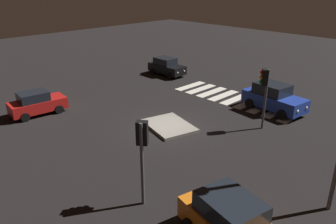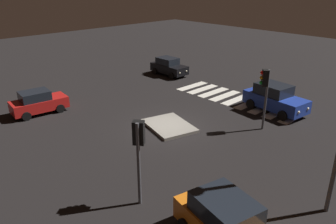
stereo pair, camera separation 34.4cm
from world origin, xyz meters
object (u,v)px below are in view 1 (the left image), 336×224
object	(u,v)px
car_black	(166,67)
traffic_light_south	(264,84)
traffic_light_west	(142,142)
traffic_island	(169,126)
car_red	(37,103)
car_blue	(274,98)

from	to	relation	value
car_black	traffic_light_south	world-z (taller)	traffic_light_south
traffic_light_west	car_black	bearing A→B (deg)	5.14
traffic_island	car_red	world-z (taller)	car_red
car_blue	car_red	distance (m)	16.10
traffic_light_south	traffic_light_west	size ratio (longest dim) A/B	1.03
car_red	traffic_light_west	world-z (taller)	traffic_light_west
car_blue	car_black	size ratio (longest dim) A/B	1.20
car_black	car_red	bearing A→B (deg)	-86.00
car_black	traffic_light_west	world-z (taller)	traffic_light_west
car_red	traffic_light_south	world-z (taller)	traffic_light_south
car_red	traffic_light_west	bearing A→B (deg)	-89.22
traffic_island	car_blue	size ratio (longest dim) A/B	0.82
traffic_island	traffic_light_west	distance (m)	7.89
traffic_island	traffic_light_south	xyz separation A→B (m)	(-4.01, -3.86, 2.73)
car_red	car_black	bearing A→B (deg)	9.72
car_blue	traffic_light_west	distance (m)	13.23
car_black	traffic_light_west	size ratio (longest dim) A/B	1.04
traffic_island	car_black	world-z (taller)	car_black
traffic_light_south	traffic_light_west	xyz separation A→B (m)	(-0.49, 9.78, -0.09)
traffic_island	traffic_light_south	distance (m)	6.20
car_blue	car_black	world-z (taller)	car_blue
car_red	car_blue	bearing A→B (deg)	-36.31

